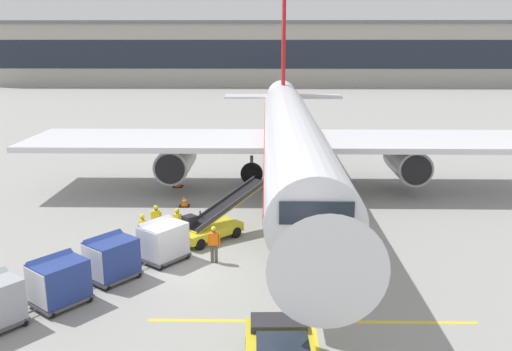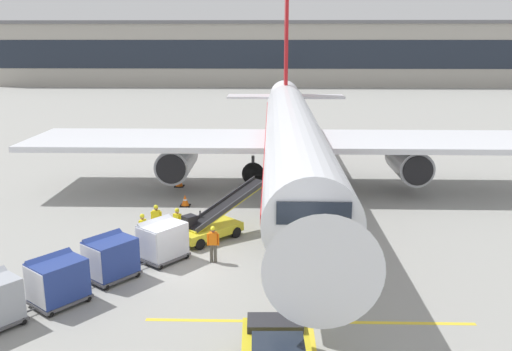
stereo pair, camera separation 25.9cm
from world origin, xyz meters
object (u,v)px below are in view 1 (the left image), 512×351
Objects in this scene: ground_crew_by_carts at (143,229)px; safety_cone_wingtip at (184,201)px; baggage_cart_second at (111,257)px; ground_crew_by_loader at (214,242)px; parked_airplane at (291,134)px; belt_loader at (213,223)px; ground_crew_marshaller at (156,219)px; baggage_cart_third at (58,280)px; ground_crew_wingwalker at (178,222)px; safety_cone_engine_keepout at (178,182)px; baggage_cart_lead at (162,240)px.

safety_cone_wingtip is at bearing 81.60° from ground_crew_by_carts.
ground_crew_by_loader is at bearing 24.07° from baggage_cart_second.
belt_loader is (-4.40, -9.57, -2.96)m from parked_airplane.
parked_airplane is 25.67× the size of ground_crew_marshaller.
baggage_cart_second is at bearing -100.59° from ground_crew_marshaller.
parked_airplane is 13.66m from ground_crew_by_carts.
baggage_cart_second reaches higher than safety_cone_wingtip.
belt_loader is 3.56m from ground_crew_by_carts.
ground_crew_wingwalker is at bearing 62.58° from baggage_cart_third.
ground_crew_marshaller is 2.37× the size of safety_cone_engine_keepout.
parked_airplane is 9.40× the size of belt_loader.
ground_crew_by_loader is 4.00m from ground_crew_by_carts.
baggage_cart_second is at bearing -91.81° from safety_cone_engine_keepout.
ground_crew_by_carts is at bearing -98.40° from safety_cone_wingtip.
baggage_cart_lead is 2.74m from baggage_cart_second.
ground_crew_wingwalker is at bearing 31.36° from ground_crew_by_carts.
baggage_cart_second is 3.78× the size of safety_cone_wingtip.
ground_crew_by_carts is 6.90m from safety_cone_wingtip.
baggage_cart_second is at bearing -127.89° from belt_loader.
belt_loader is at bearing 54.80° from baggage_cart_lead.
safety_cone_engine_keepout is (-1.65, 10.31, -0.64)m from ground_crew_wingwalker.
ground_crew_marshaller is at bearing 72.23° from baggage_cart_third.
parked_airplane is 64.25× the size of safety_cone_wingtip.
ground_crew_by_carts is 11.27m from safety_cone_engine_keepout.
parked_airplane is at bearing 60.10° from baggage_cart_third.
ground_crew_wingwalker is at bearing -121.51° from parked_airplane.
baggage_cart_third is 6.96m from ground_crew_by_loader.
parked_airplane is at bearing -2.20° from safety_cone_engine_keepout.
baggage_cart_second is at bearing -115.15° from ground_crew_wingwalker.
safety_cone_wingtip is (1.58, 10.36, -0.66)m from baggage_cart_second.
baggage_cart_lead is at bearing -97.12° from ground_crew_wingwalker.
parked_airplane reaches higher than baggage_cart_second.
ground_crew_by_loader is 1.00× the size of ground_crew_wingwalker.
baggage_cart_lead is at bearing -125.20° from belt_loader.
baggage_cart_second is at bearing 58.32° from baggage_cart_third.
ground_crew_wingwalker is (-1.74, -0.44, 0.19)m from belt_loader.
ground_crew_by_carts is 1.00× the size of ground_crew_marshaller.
baggage_cart_second is (-8.25, -14.52, -2.77)m from parked_airplane.
safety_cone_wingtip is (-2.28, 5.41, -0.47)m from belt_loader.
ground_crew_marshaller is at bearing 75.92° from ground_crew_by_carts.
parked_airplane is 12.29m from ground_crew_marshaller.
safety_cone_wingtip is (2.97, 12.63, -0.66)m from baggage_cart_third.
baggage_cart_second and baggage_cart_third have the same top height.
baggage_cart_third reaches higher than safety_cone_wingtip.
baggage_cart_third is at bearing -117.42° from ground_crew_wingwalker.
ground_crew_by_loader and ground_crew_by_carts have the same top height.
baggage_cart_second is at bearing -155.93° from ground_crew_by_loader.
ground_crew_marshaller is 1.00× the size of ground_crew_wingwalker.
parked_airplane is 17.00× the size of baggage_cart_third.
parked_airplane is at bearing 54.96° from ground_crew_by_carts.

